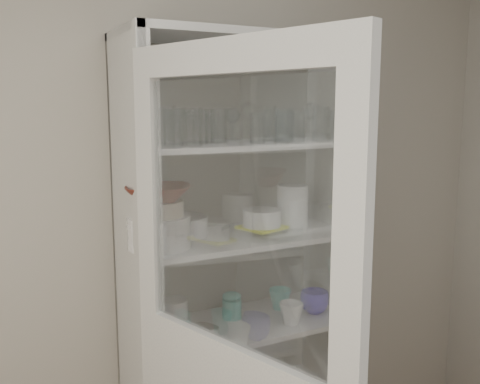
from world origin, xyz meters
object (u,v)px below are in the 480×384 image
goblet_0 (140,123)px  glass_platter (262,231)px  terracotta_bowl (158,193)px  goblet_3 (310,119)px  measuring_cups (202,332)px  cream_bowl (158,208)px  teal_jar (232,307)px  white_ramekin (262,218)px  plate_stack_front (159,232)px  yellow_trivet (262,227)px  pantry_cabinet (234,300)px  goblet_2 (233,123)px  mug_blue (314,302)px  grey_bowl_stack (292,207)px  mug_white (291,313)px  plate_stack_back (181,226)px  mug_teal (280,299)px  goblet_1 (195,123)px  white_canister (174,315)px

goblet_0 → glass_platter: bearing=-12.0°
terracotta_bowl → goblet_3: bearing=9.4°
glass_platter → measuring_cups: (-0.31, -0.04, -0.39)m
cream_bowl → teal_jar: 0.63m
white_ramekin → teal_jar: bearing=144.8°
plate_stack_front → yellow_trivet: plate_stack_front is taller
pantry_cabinet → goblet_2: pantry_cabinet is taller
glass_platter → mug_blue: 0.44m
measuring_cups → grey_bowl_stack: bearing=6.7°
goblet_0 → mug_white: (0.60, -0.21, -0.83)m
goblet_3 → measuring_cups: size_ratio=1.70×
mug_blue → terracotta_bowl: bearing=171.4°
plate_stack_front → terracotta_bowl: (-0.00, 0.00, 0.15)m
plate_stack_back → measuring_cups: 0.45m
pantry_cabinet → white_ramekin: pantry_cabinet is taller
goblet_3 → terracotta_bowl: 0.85m
glass_platter → cream_bowl: bearing=-176.9°
yellow_trivet → white_ramekin: bearing=0.0°
yellow_trivet → teal_jar: yellow_trivet is taller
goblet_0 → grey_bowl_stack: (0.67, -0.10, -0.38)m
pantry_cabinet → teal_jar: bearing=-140.9°
mug_teal → teal_jar: size_ratio=1.00×
goblet_0 → goblet_1: bearing=1.6°
terracotta_bowl → glass_platter: size_ratio=0.71×
white_canister → grey_bowl_stack: bearing=-5.6°
plate_stack_front → mug_teal: size_ratio=2.36×
pantry_cabinet → plate_stack_back: size_ratio=9.20×
plate_stack_back → grey_bowl_stack: 0.51m
terracotta_bowl → yellow_trivet: bearing=3.1°
goblet_0 → cream_bowl: bearing=-79.0°
plate_stack_front → mug_blue: 0.84m
yellow_trivet → pantry_cabinet: bearing=136.4°
goblet_3 → mug_teal: (-0.17, -0.03, -0.84)m
teal_jar → plate_stack_front: bearing=-164.4°
goblet_2 → terracotta_bowl: size_ratio=0.61×
goblet_0 → goblet_1: (0.24, 0.01, -0.00)m
glass_platter → mug_white: (0.09, -0.10, -0.36)m
yellow_trivet → plate_stack_back: bearing=160.3°
plate_stack_back → mug_teal: 0.62m
goblet_3 → mug_teal: 0.86m
goblet_1 → white_canister: bearing=-158.8°
goblet_0 → white_ramekin: bearing=-12.0°
terracotta_bowl → teal_jar: 0.68m
mug_teal → white_canister: bearing=-160.2°
plate_stack_back → teal_jar: 0.45m
goblet_1 → goblet_2: bearing=9.1°
grey_bowl_stack → glass_platter: bearing=-176.4°
cream_bowl → teal_jar: bearing=15.6°
goblet_1 → grey_bowl_stack: bearing=-13.6°
goblet_1 → plate_stack_back: goblet_1 is taller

